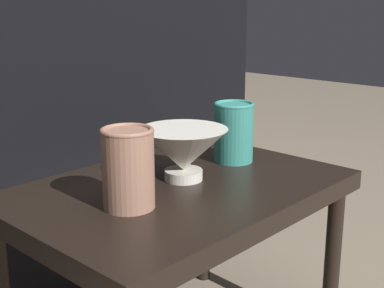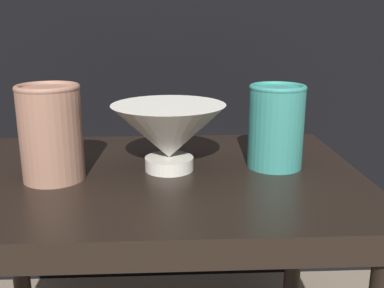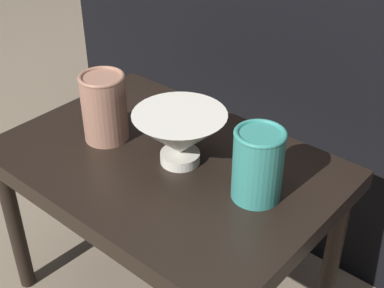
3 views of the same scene
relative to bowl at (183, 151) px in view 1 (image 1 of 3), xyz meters
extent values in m
cube|color=black|center=(-0.03, -0.01, -0.08)|extent=(0.67, 0.46, 0.04)
cylinder|color=black|center=(0.27, -0.21, -0.28)|extent=(0.04, 0.04, 0.36)
cylinder|color=black|center=(0.27, 0.18, -0.28)|extent=(0.04, 0.04, 0.36)
cube|color=black|center=(-0.03, 0.59, -0.05)|extent=(1.34, 0.50, 0.84)
cylinder|color=silver|center=(0.00, 0.00, -0.05)|extent=(0.08, 0.08, 0.02)
cone|color=silver|center=(0.00, 0.00, 0.00)|extent=(0.18, 0.18, 0.09)
cylinder|color=#996B56|center=(-0.18, -0.03, 0.01)|extent=(0.09, 0.09, 0.14)
torus|color=#996B56|center=(-0.18, -0.03, 0.08)|extent=(0.09, 0.09, 0.01)
cylinder|color=teal|center=(0.17, 0.01, 0.00)|extent=(0.09, 0.09, 0.13)
torus|color=teal|center=(0.17, 0.01, 0.07)|extent=(0.09, 0.09, 0.01)
camera|label=1|loc=(-0.75, -0.73, 0.30)|focal=50.00mm
camera|label=2|loc=(0.00, -0.70, 0.18)|focal=42.00mm
camera|label=3|loc=(0.58, -0.64, 0.55)|focal=50.00mm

